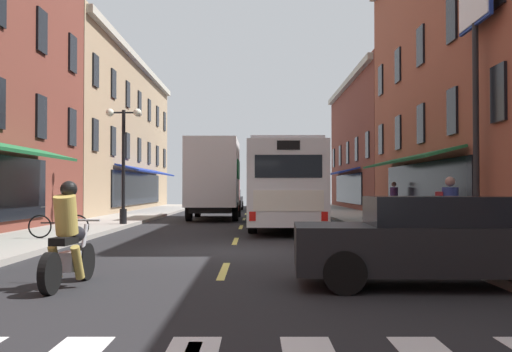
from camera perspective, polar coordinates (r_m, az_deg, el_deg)
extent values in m
cube|color=black|center=(15.05, -2.53, -7.25)|extent=(34.80, 80.00, 0.10)
cube|color=#DBCC4C|center=(11.57, -3.24, -8.81)|extent=(0.14, 2.40, 0.01)
cube|color=#DBCC4C|center=(18.03, -2.14, -6.08)|extent=(0.14, 2.40, 0.01)
cube|color=#DBCC4C|center=(24.51, -1.63, -4.79)|extent=(0.14, 2.40, 0.01)
cube|color=#DBCC4C|center=(31.00, -1.33, -4.04)|extent=(0.14, 2.40, 0.01)
cube|color=#DBCC4C|center=(37.49, -1.14, -3.54)|extent=(0.14, 2.40, 0.01)
cube|color=#DBCC4C|center=(43.98, -1.00, -3.20)|extent=(0.14, 2.40, 0.01)
cube|color=#DBCC4C|center=(50.48, -0.90, -2.94)|extent=(0.14, 2.40, 0.01)
cube|color=gray|center=(15.93, 19.34, -6.41)|extent=(3.00, 80.00, 0.14)
cube|color=black|center=(24.08, -19.60, 5.22)|extent=(0.10, 1.00, 1.60)
cube|color=black|center=(27.68, -16.98, 4.37)|extent=(0.10, 1.00, 1.60)
cube|color=black|center=(24.64, -19.55, 12.63)|extent=(0.10, 1.00, 1.60)
cube|color=black|center=(28.17, -16.94, 10.86)|extent=(0.10, 1.00, 1.60)
cube|color=#9E8466|center=(43.47, -16.28, 3.69)|extent=(8.00, 26.57, 10.41)
cube|color=#B2AD9E|center=(43.21, -10.92, 10.20)|extent=(0.44, 26.07, 0.40)
cube|color=black|center=(42.37, -11.05, -1.16)|extent=(0.10, 16.00, 2.10)
cube|color=navy|center=(42.26, -10.09, 0.46)|extent=(1.38, 14.93, 0.44)
cube|color=black|center=(31.34, -14.97, 3.72)|extent=(0.10, 1.00, 1.60)
cube|color=black|center=(35.02, -13.38, 3.19)|extent=(0.10, 1.00, 1.60)
cube|color=black|center=(38.73, -12.09, 2.77)|extent=(0.10, 1.00, 1.60)
cube|color=black|center=(42.46, -11.03, 2.42)|extent=(0.10, 1.00, 1.60)
cube|color=black|center=(46.20, -10.15, 2.12)|extent=(0.10, 1.00, 1.60)
cube|color=black|center=(49.95, -9.39, 1.87)|extent=(0.10, 1.00, 1.60)
cube|color=black|center=(53.71, -8.74, 1.65)|extent=(0.10, 1.00, 1.60)
cube|color=black|center=(31.77, -14.93, 9.48)|extent=(0.10, 1.00, 1.60)
cube|color=black|center=(35.41, -13.35, 8.36)|extent=(0.10, 1.00, 1.60)
cube|color=black|center=(39.08, -12.07, 7.45)|extent=(0.10, 1.00, 1.60)
cube|color=black|center=(42.78, -11.02, 6.70)|extent=(0.10, 1.00, 1.60)
cube|color=black|center=(46.49, -10.13, 6.06)|extent=(0.10, 1.00, 1.60)
cube|color=black|center=(50.22, -9.38, 5.52)|extent=(0.10, 1.00, 1.60)
cube|color=black|center=(53.96, -8.73, 5.05)|extent=(0.10, 1.00, 1.60)
cube|color=black|center=(25.85, 14.94, -1.13)|extent=(0.10, 12.00, 2.10)
cube|color=#1E6638|center=(25.70, 13.40, 1.54)|extent=(1.38, 11.20, 0.44)
cube|color=black|center=(18.44, 21.46, 7.19)|extent=(0.10, 1.00, 1.60)
cube|color=black|center=(22.18, 17.62, 5.75)|extent=(0.10, 1.00, 1.60)
cube|color=black|center=(25.99, 14.91, 4.72)|extent=(0.10, 1.00, 1.60)
cube|color=black|center=(29.85, 12.90, 3.95)|extent=(0.10, 1.00, 1.60)
cube|color=black|center=(33.74, 11.36, 3.35)|extent=(0.10, 1.00, 1.60)
cube|color=black|center=(22.78, 17.57, 13.77)|extent=(0.10, 1.00, 1.60)
cube|color=black|center=(26.51, 14.87, 11.62)|extent=(0.10, 1.00, 1.60)
cube|color=black|center=(30.30, 12.87, 9.99)|extent=(0.10, 1.00, 1.60)
cube|color=black|center=(34.14, 11.34, 8.71)|extent=(0.10, 1.00, 1.60)
cube|color=brown|center=(46.35, 13.28, 2.87)|extent=(8.00, 19.90, 9.61)
cube|color=#B2AD9E|center=(46.10, 8.23, 8.45)|extent=(0.44, 19.40, 0.40)
cube|color=black|center=(45.46, 8.34, -1.17)|extent=(0.10, 12.00, 2.10)
cube|color=navy|center=(45.37, 7.45, 0.34)|extent=(1.38, 11.20, 0.44)
cube|color=black|center=(37.66, 10.14, 2.87)|extent=(0.10, 1.00, 1.60)
cube|color=black|center=(41.59, 9.15, 2.49)|extent=(0.10, 1.00, 1.60)
cube|color=black|center=(45.53, 8.33, 2.16)|extent=(0.10, 1.00, 1.60)
cube|color=black|center=(49.49, 7.64, 1.89)|extent=(0.10, 1.00, 1.60)
cube|color=black|center=(53.45, 7.05, 1.66)|extent=(0.10, 1.00, 1.60)
cylinder|color=black|center=(19.07, 19.60, 4.09)|extent=(0.18, 0.18, 6.26)
cylinder|color=black|center=(19.03, 19.67, -4.98)|extent=(0.40, 0.40, 0.24)
cube|color=silver|center=(24.46, 2.48, -0.77)|extent=(2.88, 11.80, 2.74)
cube|color=silver|center=(24.51, 2.48, 2.57)|extent=(2.64, 10.60, 0.16)
cube|color=black|center=(24.76, 2.47, -0.33)|extent=(2.85, 9.40, 0.96)
cube|color=#19723F|center=(24.48, 2.49, -3.39)|extent=(2.90, 11.40, 0.36)
cube|color=black|center=(30.29, 2.27, -0.49)|extent=(2.25, 0.18, 1.10)
cube|color=black|center=(18.64, 2.82, 0.91)|extent=(2.05, 0.18, 0.70)
cube|color=silver|center=(18.62, 2.83, -2.32)|extent=(2.15, 0.16, 0.64)
cube|color=black|center=(18.67, 2.82, 2.89)|extent=(0.70, 0.12, 0.28)
cube|color=red|center=(18.63, -0.54, -3.77)|extent=(0.20, 0.09, 0.28)
cube|color=red|center=(18.69, 6.20, -3.76)|extent=(0.20, 0.09, 0.28)
cylinder|color=black|center=(28.35, -0.04, -3.30)|extent=(0.33, 1.01, 1.00)
cylinder|color=black|center=(28.39, 4.71, -3.29)|extent=(0.33, 1.01, 1.00)
cylinder|color=black|center=(21.12, -0.53, -4.01)|extent=(0.33, 1.01, 1.00)
cylinder|color=black|center=(21.17, 5.85, -4.00)|extent=(0.33, 1.01, 1.00)
cube|color=#B21E19|center=(33.53, -3.76, -1.18)|extent=(2.30, 2.21, 2.40)
cube|color=black|center=(34.61, -3.65, 0.23)|extent=(2.00, 0.10, 0.80)
cube|color=silver|center=(29.86, -4.21, 0.27)|extent=(2.41, 5.19, 3.21)
cube|color=#196633|center=(29.80, -1.87, 0.58)|extent=(0.07, 3.11, 0.90)
cube|color=black|center=(30.96, -4.07, -3.02)|extent=(1.92, 7.00, 0.24)
cylinder|color=black|center=(33.44, -5.67, -3.06)|extent=(0.28, 0.90, 0.90)
cylinder|color=black|center=(33.30, -1.89, -3.07)|extent=(0.28, 0.90, 0.90)
cylinder|color=black|center=(29.19, -6.49, -3.33)|extent=(0.28, 0.90, 0.90)
cylinder|color=black|center=(29.03, -2.16, -3.35)|extent=(0.28, 0.90, 0.90)
cube|color=black|center=(42.93, -2.78, -2.44)|extent=(1.90, 4.82, 0.74)
cube|color=black|center=(42.73, -2.80, -1.64)|extent=(1.68, 2.62, 0.52)
cube|color=red|center=(40.62, -4.02, -2.12)|extent=(0.20, 0.07, 0.14)
cube|color=red|center=(40.52, -2.03, -2.13)|extent=(0.20, 0.07, 0.14)
cylinder|color=black|center=(44.68, -3.69, -2.76)|extent=(0.24, 0.65, 0.64)
cylinder|color=black|center=(44.57, -1.56, -2.77)|extent=(0.24, 0.65, 0.64)
cylinder|color=black|center=(41.33, -4.11, -2.89)|extent=(0.24, 0.65, 0.64)
cylinder|color=black|center=(41.20, -1.80, -2.89)|extent=(0.24, 0.65, 0.64)
cube|color=black|center=(10.10, 15.96, -6.46)|extent=(4.42, 1.98, 0.72)
cube|color=black|center=(10.10, 16.91, -3.19)|extent=(2.42, 1.73, 0.48)
cylinder|color=black|center=(9.05, 8.05, -8.91)|extent=(0.65, 0.25, 0.64)
cylinder|color=black|center=(10.72, 7.15, -7.70)|extent=(0.65, 0.25, 0.64)
cylinder|color=black|center=(11.35, 22.26, -7.26)|extent=(0.65, 0.25, 0.64)
cylinder|color=black|center=(10.76, -15.78, -7.70)|extent=(0.15, 0.63, 0.62)
cylinder|color=black|center=(9.43, -18.88, -8.61)|extent=(0.17, 0.63, 0.62)
cylinder|color=#B2B2B7|center=(10.62, -16.00, -6.16)|extent=(0.10, 0.33, 0.68)
ellipsoid|color=black|center=(10.21, -16.83, -5.23)|extent=(0.37, 0.58, 0.28)
cube|color=black|center=(9.84, -17.69, -5.78)|extent=(0.31, 0.58, 0.12)
cube|color=#B2B2B7|center=(10.08, -17.22, -7.62)|extent=(0.27, 0.42, 0.30)
cylinder|color=#B2B2B7|center=(10.50, -16.17, -3.97)|extent=(0.62, 0.09, 0.04)
cylinder|color=#B29947|center=(9.88, -17.52, -3.50)|extent=(0.38, 0.48, 0.66)
sphere|color=black|center=(9.98, -17.27, -1.18)|extent=(0.26, 0.26, 0.26)
cylinder|color=#B29947|center=(10.04, -18.44, -7.64)|extent=(0.17, 0.37, 0.56)
cylinder|color=#B29947|center=(9.90, -16.50, -7.74)|extent=(0.17, 0.37, 0.56)
torus|color=black|center=(18.40, -19.71, -4.45)|extent=(0.67, 0.07, 0.66)
torus|color=black|center=(18.12, -16.52, -4.52)|extent=(0.67, 0.07, 0.66)
cylinder|color=black|center=(18.25, -18.13, -4.18)|extent=(1.00, 0.08, 0.04)
cylinder|color=black|center=(18.19, -17.58, -3.62)|extent=(0.14, 0.04, 0.50)
cube|color=black|center=(18.18, -17.51, -2.77)|extent=(0.21, 0.13, 0.06)
cylinder|color=black|center=(18.35, -19.46, -2.74)|extent=(0.05, 0.48, 0.03)
cylinder|color=navy|center=(14.42, 17.45, -5.09)|extent=(0.28, 0.28, 0.81)
cylinder|color=navy|center=(14.38, 17.43, -2.25)|extent=(0.36, 0.36, 0.62)
sphere|color=#906B60|center=(14.38, 17.42, -0.49)|extent=(0.22, 0.22, 0.22)
cube|color=maroon|center=(14.37, 16.48, -2.13)|extent=(0.22, 0.29, 0.36)
cylinder|color=#B29947|center=(28.56, 12.53, -3.14)|extent=(0.28, 0.28, 0.83)
cylinder|color=#66387F|center=(28.54, 12.52, -1.67)|extent=(0.36, 0.36, 0.64)
sphere|color=#96685E|center=(28.54, 12.52, -0.76)|extent=(0.22, 0.22, 0.22)
cylinder|color=black|center=(24.91, -12.47, 0.84)|extent=(0.14, 0.14, 4.54)
cylinder|color=black|center=(24.92, -12.49, -3.69)|extent=(0.28, 0.28, 0.60)
cylinder|color=black|center=(25.08, -12.44, 5.80)|extent=(1.10, 0.07, 0.07)
sphere|color=white|center=(25.21, -13.67, 5.77)|extent=(0.32, 0.32, 0.32)
sphere|color=white|center=(24.97, -11.20, 5.82)|extent=(0.32, 0.32, 0.32)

